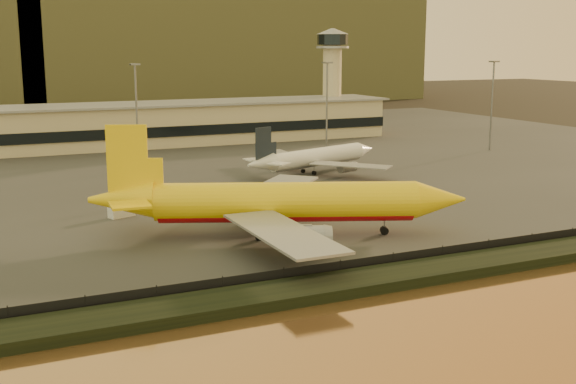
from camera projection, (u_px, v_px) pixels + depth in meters
ground at (333, 249)px, 106.86m from camera, size 900.00×900.00×0.00m
embankment at (397, 276)px, 91.60m from camera, size 320.00×7.00×1.40m
tarmac at (163, 159)px, 191.38m from camera, size 320.00×220.00×0.20m
perimeter_fence at (380, 264)px, 95.04m from camera, size 300.00×0.05×2.20m
terminal_building at (86, 127)px, 211.38m from camera, size 202.00×25.00×12.60m
control_tower at (332, 70)px, 247.99m from camera, size 11.20×11.20×35.50m
apron_light_masts at (242, 104)px, 176.69m from camera, size 152.20×12.20×25.40m
distant_hills at (5, 44)px, 394.70m from camera, size 470.00×160.00×70.00m
dhl_cargo_jet at (279, 203)px, 112.41m from camera, size 56.63×53.59×17.63m
white_narrowbody_jet at (315, 158)px, 169.82m from camera, size 40.67×38.58×12.03m
gse_vehicle_yellow at (259, 202)px, 134.06m from camera, size 3.91×2.70×1.61m
gse_vehicle_white at (121, 211)px, 125.84m from camera, size 4.79×3.32×1.97m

